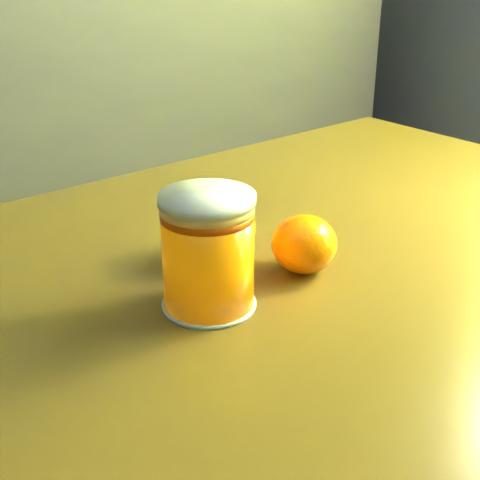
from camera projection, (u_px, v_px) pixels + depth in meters
table at (312, 314)px, 0.74m from camera, size 1.01×0.79×0.68m
juice_glass at (208, 253)px, 0.56m from camera, size 0.08×0.08×0.10m
orange_front at (220, 228)px, 0.66m from camera, size 0.09×0.09×0.06m
orange_back at (304, 244)px, 0.63m from camera, size 0.07×0.07×0.06m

